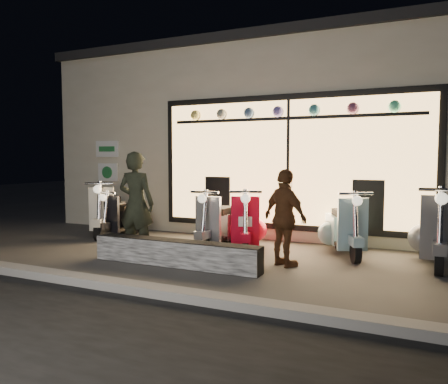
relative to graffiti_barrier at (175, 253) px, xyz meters
The scene contains 12 objects.
ground 0.71m from the graffiti_barrier, 72.43° to the left, with size 40.00×40.00×0.00m, color #383533.
kerb 1.37m from the graffiti_barrier, 81.33° to the right, with size 40.00×0.25×0.12m, color slate.
shop_building 5.95m from the graffiti_barrier, 87.87° to the left, with size 10.20×6.23×4.20m.
graffiti_barrier is the anchor object (origin of this frame).
scooter_silver 1.63m from the graffiti_barrier, 88.79° to the left, with size 0.47×1.44×1.04m.
scooter_red 1.73m from the graffiti_barrier, 73.77° to the left, with size 0.85×1.46×1.06m.
scooter_black 2.92m from the graffiti_barrier, 141.34° to the left, with size 0.46×1.31×0.93m.
scooter_cream 3.33m from the graffiti_barrier, 145.98° to the left, with size 0.90×1.52×1.11m.
scooter_blue 2.97m from the graffiti_barrier, 42.77° to the left, with size 0.85×1.46×1.06m.
scooter_grey 4.12m from the graffiti_barrier, 27.45° to the left, with size 0.53×1.63×1.17m.
man 1.28m from the graffiti_barrier, 157.84° to the left, with size 0.64×0.42×1.75m, color black.
woman 1.75m from the graffiti_barrier, 24.21° to the left, with size 0.87×0.36×1.48m, color brown.
Camera 1 is at (3.17, -6.29, 1.65)m, focal length 35.00 mm.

